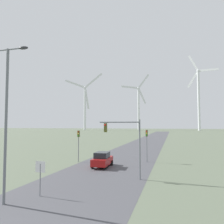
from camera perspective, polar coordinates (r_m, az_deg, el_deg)
name	(u,v)px	position (r m, az deg, el deg)	size (l,w,h in m)	color
road_surface	(142,146)	(55.43, 7.91, -8.70)	(10.00, 240.00, 0.01)	#47474C
streetlamp	(6,105)	(16.18, -25.86, 1.54)	(3.14, 0.32, 10.36)	slate
stop_sign_near	(40,172)	(17.29, -18.22, -14.59)	(0.81, 0.07, 2.51)	slate
traffic_light_post_near_left	(78,139)	(31.18, -8.75, -6.98)	(0.28, 0.34, 4.37)	slate
traffic_light_post_near_right	(147,139)	(31.08, 9.06, -6.88)	(0.28, 0.34, 4.45)	slate
traffic_light_mast_overhead	(125,136)	(21.37, 3.43, -6.40)	(4.09, 0.34, 5.68)	slate
car_approaching	(102,160)	(27.42, -2.55, -12.30)	(2.00, 4.18, 1.83)	maroon
wind_turbine_far_left	(85,103)	(221.38, -7.08, 2.33)	(37.84, 7.65, 57.55)	silver
wind_turbine_left	(139,104)	(228.19, 6.96, 2.07)	(28.27, 7.94, 58.34)	silver
wind_turbine_center	(199,95)	(215.23, 21.68, 4.20)	(25.98, 10.21, 70.79)	silver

